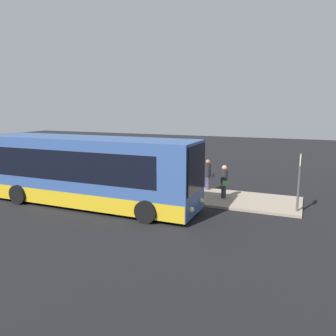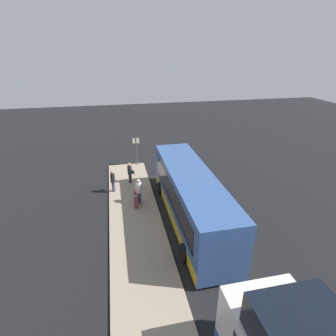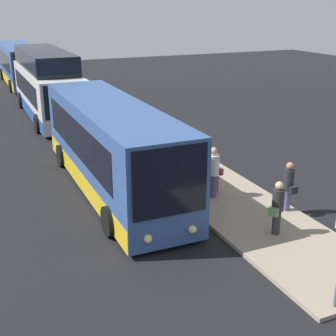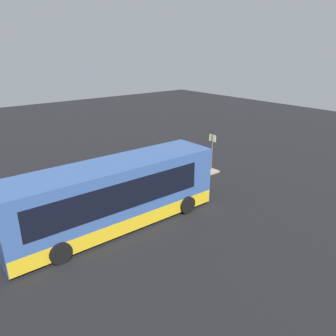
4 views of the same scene
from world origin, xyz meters
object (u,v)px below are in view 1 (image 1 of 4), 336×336
at_px(passenger_waiting, 224,180).
at_px(sign_post, 299,176).
at_px(passenger_with_bags, 208,173).
at_px(bus_lead, 88,172).
at_px(passenger_boarding, 162,175).
at_px(suitcase, 156,185).

height_order(passenger_waiting, sign_post, sign_post).
xyz_separation_m(passenger_waiting, passenger_with_bags, (-1.22, 1.34, 0.02)).
relative_size(bus_lead, passenger_boarding, 5.89).
height_order(passenger_boarding, passenger_waiting, passenger_boarding).
height_order(bus_lead, sign_post, bus_lead).
relative_size(passenger_boarding, sign_post, 0.71).
height_order(suitcase, sign_post, sign_post).
relative_size(passenger_boarding, passenger_with_bags, 1.09).
height_order(passenger_with_bags, sign_post, sign_post).
bearing_deg(passenger_with_bags, passenger_boarding, -52.29).
bearing_deg(passenger_boarding, passenger_with_bags, 25.96).
bearing_deg(sign_post, bus_lead, -165.50).
bearing_deg(passenger_boarding, sign_post, -18.13).
distance_m(bus_lead, passenger_boarding, 3.90).
distance_m(passenger_with_bags, suitcase, 2.96).
distance_m(passenger_waiting, sign_post, 3.66).
distance_m(passenger_boarding, sign_post, 6.79).
xyz_separation_m(bus_lead, sign_post, (9.26, 2.39, 0.10)).
height_order(bus_lead, suitcase, bus_lead).
relative_size(bus_lead, suitcase, 12.63).
xyz_separation_m(passenger_waiting, sign_post, (3.48, -0.87, 0.68)).
distance_m(passenger_with_bags, sign_post, 5.24).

